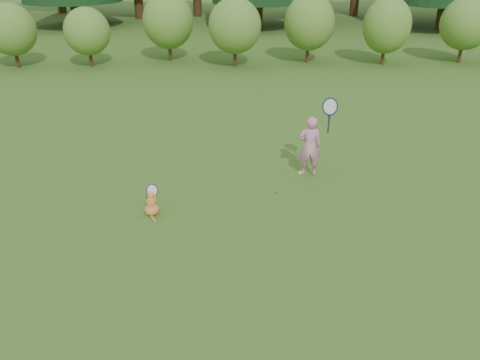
# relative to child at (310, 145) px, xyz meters

# --- Properties ---
(ground) EXTENTS (100.00, 100.00, 0.00)m
(ground) POSITION_rel_child_xyz_m (-1.64, -2.52, -0.69)
(ground) COLOR #265317
(ground) RESTS_ON ground
(shrub_row) EXTENTS (28.00, 3.00, 2.80)m
(shrub_row) POSITION_rel_child_xyz_m (-1.64, 10.48, 0.71)
(shrub_row) COLOR #436C21
(shrub_row) RESTS_ON ground
(child) EXTENTS (0.73, 0.43, 1.96)m
(child) POSITION_rel_child_xyz_m (0.00, 0.00, 0.00)
(child) COLOR pink
(child) RESTS_ON ground
(cat) EXTENTS (0.33, 0.65, 0.59)m
(cat) POSITION_rel_child_xyz_m (-3.06, -1.74, -0.46)
(cat) COLOR #C67326
(cat) RESTS_ON ground
(tennis_ball) EXTENTS (0.06, 0.06, 0.06)m
(tennis_ball) POSITION_rel_child_xyz_m (-0.40, -1.87, 0.25)
(tennis_ball) COLOR yellow
(tennis_ball) RESTS_ON ground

